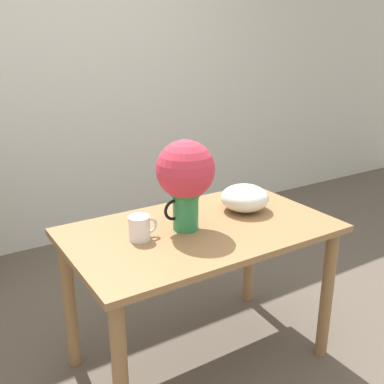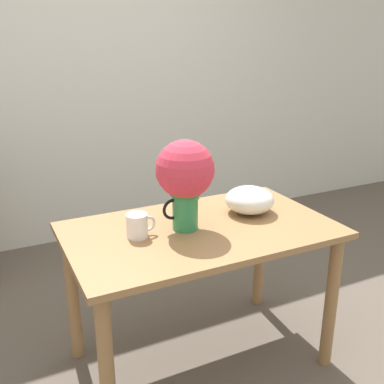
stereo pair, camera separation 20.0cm
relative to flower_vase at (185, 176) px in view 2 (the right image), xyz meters
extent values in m
plane|color=brown|center=(0.03, -0.13, -0.98)|extent=(12.00, 12.00, 0.00)
cube|color=silver|center=(0.03, 1.75, 0.32)|extent=(8.00, 0.05, 2.60)
cube|color=olive|center=(0.07, -0.02, -0.26)|extent=(1.22, 0.72, 0.03)
cylinder|color=olive|center=(-0.48, -0.32, -0.63)|extent=(0.06, 0.06, 0.70)
cylinder|color=olive|center=(0.62, -0.32, -0.63)|extent=(0.06, 0.06, 0.70)
cylinder|color=olive|center=(-0.48, 0.28, -0.63)|extent=(0.06, 0.06, 0.70)
cylinder|color=olive|center=(0.62, 0.28, -0.63)|extent=(0.06, 0.06, 0.70)
cylinder|color=#2D844C|center=(0.00, 0.00, -0.16)|extent=(0.12, 0.12, 0.19)
cone|color=#2D844C|center=(0.05, 0.00, -0.09)|extent=(0.04, 0.04, 0.05)
torus|color=black|center=(-0.06, 0.00, -0.15)|extent=(0.10, 0.01, 0.10)
sphere|color=#3D7033|center=(0.00, 0.00, -0.02)|extent=(0.19, 0.19, 0.19)
sphere|color=#CC3347|center=(0.00, 0.00, 0.03)|extent=(0.26, 0.26, 0.26)
cylinder|color=white|center=(-0.23, 0.01, -0.20)|extent=(0.09, 0.09, 0.11)
torus|color=white|center=(-0.18, 0.01, -0.20)|extent=(0.07, 0.01, 0.07)
ellipsoid|color=silver|center=(0.37, 0.04, -0.18)|extent=(0.24, 0.24, 0.13)
camera|label=1|loc=(-0.97, -1.60, 0.57)|focal=42.00mm
camera|label=2|loc=(-0.80, -1.70, 0.57)|focal=42.00mm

